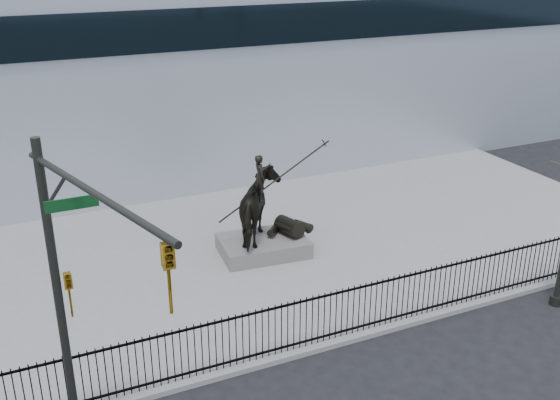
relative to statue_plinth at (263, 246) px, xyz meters
name	(u,v)px	position (x,y,z in m)	size (l,w,h in m)	color
ground	(359,368)	(-0.25, -6.80, -0.42)	(120.00, 120.00, 0.00)	black
plaza	(255,254)	(-0.25, 0.20, -0.35)	(30.00, 12.00, 0.15)	gray
building	(151,64)	(-0.25, 13.20, 4.08)	(44.00, 14.00, 9.00)	#B3B9C3
picket_fence	(337,314)	(-0.25, -5.55, 0.48)	(22.10, 0.10, 1.50)	black
statue_plinth	(263,246)	(0.00, 0.00, 0.00)	(2.92, 2.01, 0.55)	#635F5A
equestrian_statue	(264,208)	(0.06, -0.01, 1.42)	(3.74, 2.49, 3.18)	black
traffic_signal_left	(76,300)	(-7.00, -7.43, 3.61)	(1.52, 4.84, 7.00)	black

